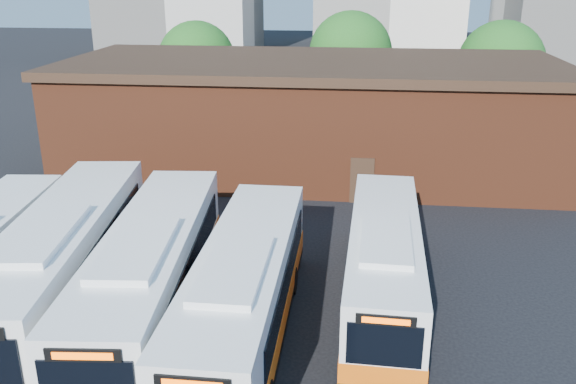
# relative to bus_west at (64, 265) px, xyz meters

# --- Properties ---
(ground) EXTENTS (220.00, 220.00, 0.00)m
(ground) POSITION_rel_bus_west_xyz_m (7.26, -2.41, -1.66)
(ground) COLOR black
(bus_west) EXTENTS (4.29, 13.58, 3.65)m
(bus_west) POSITION_rel_bus_west_xyz_m (0.00, 0.00, 0.00)
(bus_west) COLOR white
(bus_west) RESTS_ON ground
(bus_midwest) EXTENTS (3.73, 13.19, 3.55)m
(bus_midwest) POSITION_rel_bus_west_xyz_m (3.31, -0.54, -0.04)
(bus_midwest) COLOR white
(bus_midwest) RESTS_ON ground
(bus_mideast) EXTENTS (2.68, 12.52, 3.40)m
(bus_mideast) POSITION_rel_bus_west_xyz_m (6.54, -1.32, -0.11)
(bus_mideast) COLOR white
(bus_mideast) RESTS_ON ground
(bus_east) EXTENTS (2.82, 11.70, 3.16)m
(bus_east) POSITION_rel_bus_west_xyz_m (10.97, 1.57, -0.22)
(bus_east) COLOR white
(bus_east) RESTS_ON ground
(depot_building) EXTENTS (28.60, 12.60, 6.40)m
(depot_building) POSITION_rel_bus_west_xyz_m (7.26, 17.59, 1.60)
(depot_building) COLOR #602B16
(depot_building) RESTS_ON ground
(tree_west) EXTENTS (6.00, 6.00, 7.65)m
(tree_west) POSITION_rel_bus_west_xyz_m (-2.74, 29.59, 2.99)
(tree_west) COLOR #382314
(tree_west) RESTS_ON ground
(tree_mid) EXTENTS (6.56, 6.56, 8.36)m
(tree_mid) POSITION_rel_bus_west_xyz_m (9.26, 31.59, 3.42)
(tree_mid) COLOR #382314
(tree_mid) RESTS_ON ground
(tree_east) EXTENTS (6.24, 6.24, 7.96)m
(tree_east) POSITION_rel_bus_west_xyz_m (20.26, 28.59, 3.17)
(tree_east) COLOR #382314
(tree_east) RESTS_ON ground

